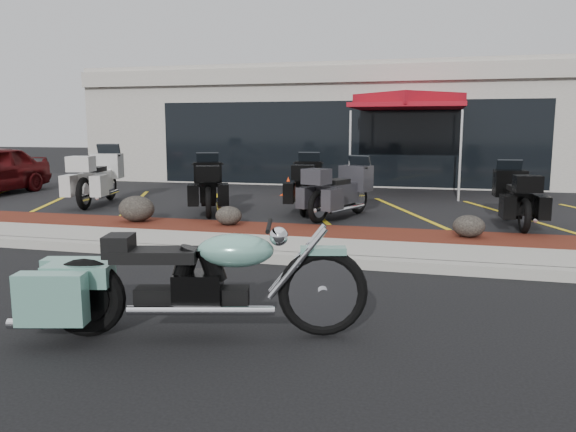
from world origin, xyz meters
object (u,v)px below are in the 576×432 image
(touring_white, at_px, (109,172))
(traffic_cone, at_px, (288,186))
(hero_cruiser, at_px, (323,280))
(popup_canopy, at_px, (408,103))

(touring_white, xyz_separation_m, traffic_cone, (4.13, 2.17, -0.46))
(hero_cruiser, xyz_separation_m, popup_canopy, (0.22, 11.02, 2.09))
(traffic_cone, bearing_deg, popup_canopy, 21.60)
(touring_white, bearing_deg, traffic_cone, -76.03)
(touring_white, bearing_deg, hero_cruiser, -151.16)
(popup_canopy, bearing_deg, hero_cruiser, -99.15)
(hero_cruiser, distance_m, touring_white, 10.36)
(traffic_cone, bearing_deg, hero_cruiser, -73.70)
(hero_cruiser, relative_size, traffic_cone, 6.25)
(hero_cruiser, relative_size, popup_canopy, 0.95)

